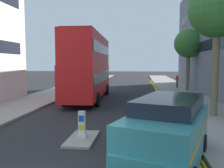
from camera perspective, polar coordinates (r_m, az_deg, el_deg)
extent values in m
cube|color=gray|center=(21.31, 17.95, -3.64)|extent=(4.00, 80.00, 0.14)
cube|color=gray|center=(22.72, -16.26, -3.08)|extent=(4.00, 80.00, 0.14)
cube|color=yellow|center=(19.05, 12.88, -4.73)|extent=(0.10, 56.00, 0.01)
cube|color=yellow|center=(19.03, 12.40, -4.73)|extent=(0.10, 56.00, 0.01)
cube|color=gray|center=(10.20, -7.19, -12.90)|extent=(1.10, 2.20, 0.10)
cube|color=silver|center=(10.16, -7.20, -12.21)|extent=(0.36, 0.28, 0.16)
cube|color=white|center=(10.01, -7.23, -9.17)|extent=(0.28, 0.20, 0.95)
cube|color=blue|center=(9.87, -7.39, -8.25)|extent=(0.22, 0.01, 0.26)
cube|color=yellow|center=(9.96, -7.37, -10.37)|extent=(0.22, 0.01, 0.20)
cube|color=red|center=(20.85, -5.62, 1.01)|extent=(2.89, 10.88, 2.60)
cube|color=red|center=(20.83, -5.68, 8.03)|extent=(2.84, 10.67, 2.50)
cube|color=black|center=(20.84, -5.63, 1.84)|extent=(2.91, 10.45, 0.84)
cube|color=black|center=(20.84, -5.68, 8.30)|extent=(2.89, 10.24, 0.80)
cube|color=yellow|center=(26.11, -3.52, 5.23)|extent=(2.00, 0.13, 0.44)
cube|color=maroon|center=(20.94, -5.71, 11.58)|extent=(2.60, 9.80, 0.10)
cylinder|color=black|center=(24.48, -7.06, -1.29)|extent=(0.34, 1.05, 1.04)
cylinder|color=black|center=(24.09, -1.23, -1.35)|extent=(0.34, 1.05, 1.04)
cylinder|color=black|center=(18.03, -11.43, -3.59)|extent=(0.34, 1.05, 1.04)
cylinder|color=black|center=(17.50, -3.53, -3.76)|extent=(0.34, 1.05, 1.04)
cube|color=teal|center=(7.79, 13.35, -11.83)|extent=(3.36, 5.06, 1.50)
cube|color=black|center=(7.75, 13.72, -5.85)|extent=(2.63, 3.45, 0.76)
cube|color=teal|center=(6.17, 9.14, -18.96)|extent=(2.09, 1.71, 0.67)
cube|color=orange|center=(7.78, 13.36, -11.48)|extent=(3.25, 4.72, 0.10)
cylinder|color=black|center=(6.96, 2.67, -19.07)|extent=(0.43, 0.71, 0.68)
cylinder|color=black|center=(9.22, 21.01, -13.28)|extent=(0.43, 0.71, 0.68)
cylinder|color=black|center=(9.53, 9.89, -12.40)|extent=(0.43, 0.71, 0.68)
cylinder|color=#2D2D38|center=(30.96, 15.34, -0.03)|extent=(0.22, 0.22, 0.85)
cube|color=red|center=(30.91, 15.37, 1.27)|extent=(0.34, 0.22, 0.56)
sphere|color=#9E7051|center=(30.89, 15.39, 1.99)|extent=(0.20, 0.20, 0.20)
cylinder|color=#6B6047|center=(14.97, 23.52, 2.77)|extent=(0.40, 0.40, 5.13)
cylinder|color=#6B6047|center=(15.60, 23.64, 13.49)|extent=(0.97, 0.25, 0.73)
cylinder|color=#6B6047|center=(15.05, 22.17, 13.87)|extent=(0.16, 0.97, 0.73)
cylinder|color=#6B6047|center=(14.69, 24.57, 14.16)|extent=(1.07, 0.15, 0.80)
sphere|color=#33702D|center=(15.27, 24.00, 16.19)|extent=(3.26, 3.26, 3.26)
cylinder|color=#6B6047|center=(27.89, 17.71, 2.92)|extent=(0.42, 0.42, 4.29)
cylinder|color=#6B6047|center=(28.16, 18.90, 8.07)|extent=(0.40, 1.17, 0.88)
cylinder|color=#6B6047|center=(28.61, 17.96, 8.21)|extent=(1.40, 0.48, 1.04)
cylinder|color=#6B6047|center=(27.99, 16.56, 8.24)|extent=(0.48, 1.28, 0.96)
cylinder|color=#6B6047|center=(27.38, 17.82, 8.16)|extent=(1.13, 0.36, 0.84)
sphere|color=#33702D|center=(27.96, 17.88, 9.26)|extent=(3.15, 3.15, 3.15)
cube|color=black|center=(27.09, 20.67, 17.45)|extent=(0.04, 24.64, 1.00)
cube|color=black|center=(26.47, 20.38, 8.28)|extent=(0.04, 24.64, 1.00)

